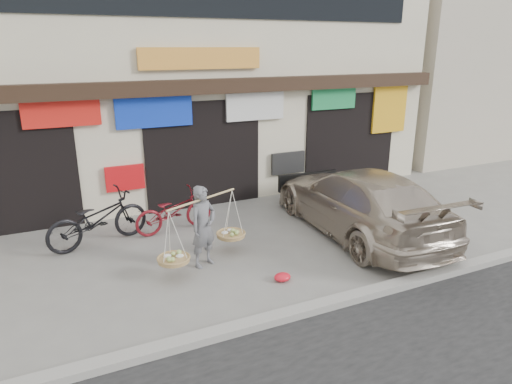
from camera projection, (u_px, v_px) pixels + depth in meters
name	position (u px, v px, depth m)	size (l,w,h in m)	color
ground	(264.00, 259.00, 8.94)	(70.00, 70.00, 0.00)	gray
kerb	(319.00, 306.00, 7.19)	(70.00, 0.25, 0.12)	gray
shophouse_block	(169.00, 65.00, 13.42)	(14.00, 6.32, 7.00)	beige
neighbor_east	(477.00, 65.00, 19.43)	(12.00, 7.00, 6.40)	#B2A893
street_vendor	(203.00, 230.00, 8.47)	(1.89, 1.16, 1.56)	slate
bike_0	(98.00, 219.00, 9.44)	(0.75, 2.14, 1.13)	black
bike_2	(174.00, 211.00, 10.16)	(0.63, 1.80, 0.94)	maroon
suv	(359.00, 201.00, 10.03)	(2.27, 5.06, 1.44)	#B9A995
red_bag	(282.00, 277.00, 8.08)	(0.31, 0.25, 0.14)	red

